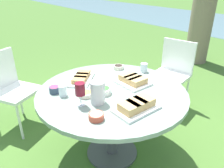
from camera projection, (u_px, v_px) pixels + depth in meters
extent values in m
plane|color=#446B2B|center=(112.00, 152.00, 2.23)|extent=(40.00, 40.00, 0.00)
cylinder|color=#4C4C51|center=(112.00, 151.00, 2.22)|extent=(0.50, 0.50, 0.02)
cylinder|color=#4C4C51|center=(112.00, 124.00, 2.08)|extent=(0.11, 0.11, 0.66)
cylinder|color=gray|center=(112.00, 92.00, 1.92)|extent=(1.31, 1.31, 0.03)
cube|color=white|center=(16.00, 92.00, 2.44)|extent=(0.58, 0.59, 0.04)
cylinder|color=white|center=(20.00, 122.00, 2.32)|extent=(0.03, 0.03, 0.43)
cylinder|color=white|center=(44.00, 105.00, 2.64)|extent=(0.03, 0.03, 0.43)
cylinder|color=white|center=(20.00, 99.00, 2.77)|extent=(0.03, 0.03, 0.43)
cube|color=white|center=(169.00, 76.00, 2.84)|extent=(0.52, 0.51, 0.04)
cube|color=white|center=(178.00, 56.00, 2.87)|extent=(0.44, 0.12, 0.42)
cylinder|color=white|center=(148.00, 93.00, 2.92)|extent=(0.03, 0.03, 0.43)
cylinder|color=white|center=(175.00, 102.00, 2.70)|extent=(0.03, 0.03, 0.43)
cylinder|color=white|center=(161.00, 84.00, 3.18)|extent=(0.03, 0.03, 0.43)
cylinder|color=white|center=(187.00, 92.00, 2.95)|extent=(0.03, 0.03, 0.43)
cylinder|color=silver|center=(98.00, 93.00, 1.68)|extent=(0.11, 0.11, 0.18)
cone|color=silver|center=(101.00, 86.00, 1.61)|extent=(0.03, 0.03, 0.02)
cylinder|color=silver|center=(81.00, 105.00, 1.69)|extent=(0.06, 0.06, 0.01)
cylinder|color=silver|center=(81.00, 100.00, 1.67)|extent=(0.01, 0.01, 0.09)
cylinder|color=maroon|center=(80.00, 89.00, 1.63)|extent=(0.08, 0.08, 0.10)
cube|color=white|center=(133.00, 83.00, 2.03)|extent=(0.29, 0.25, 0.02)
cube|color=tan|center=(128.00, 77.00, 2.06)|extent=(0.10, 0.16, 0.05)
cube|color=tan|center=(133.00, 79.00, 2.02)|extent=(0.10, 0.16, 0.05)
cube|color=tan|center=(138.00, 81.00, 1.97)|extent=(0.10, 0.16, 0.05)
cube|color=white|center=(82.00, 80.00, 2.09)|extent=(0.37, 0.37, 0.02)
cube|color=#B2844C|center=(83.00, 74.00, 2.15)|extent=(0.17, 0.17, 0.04)
cube|color=#B2844C|center=(81.00, 77.00, 2.08)|extent=(0.17, 0.17, 0.04)
cube|color=#B2844C|center=(79.00, 80.00, 2.01)|extent=(0.17, 0.17, 0.04)
cube|color=white|center=(137.00, 109.00, 1.62)|extent=(0.21, 0.35, 0.02)
cube|color=tan|center=(144.00, 101.00, 1.65)|extent=(0.13, 0.12, 0.06)
cube|color=tan|center=(137.00, 104.00, 1.61)|extent=(0.13, 0.12, 0.06)
cube|color=tan|center=(129.00, 108.00, 1.56)|extent=(0.13, 0.12, 0.06)
cylinder|color=beige|center=(85.00, 94.00, 1.81)|extent=(0.12, 0.12, 0.04)
cylinder|color=#E0C147|center=(85.00, 93.00, 1.81)|extent=(0.10, 0.10, 0.02)
cylinder|color=white|center=(103.00, 91.00, 1.85)|extent=(0.14, 0.14, 0.05)
cylinder|color=#387533|center=(103.00, 89.00, 1.85)|extent=(0.11, 0.11, 0.02)
cylinder|color=beige|center=(118.00, 67.00, 2.36)|extent=(0.11, 0.11, 0.04)
cylinder|color=#2D231E|center=(118.00, 66.00, 2.36)|extent=(0.09, 0.09, 0.02)
cylinder|color=#334256|center=(55.00, 90.00, 1.86)|extent=(0.09, 0.09, 0.06)
cylinder|color=#D6385B|center=(54.00, 88.00, 1.86)|extent=(0.07, 0.07, 0.03)
cylinder|color=#B74733|center=(96.00, 116.00, 1.51)|extent=(0.11, 0.11, 0.05)
cylinder|color=silver|center=(96.00, 115.00, 1.50)|extent=(0.09, 0.09, 0.02)
cylinder|color=silver|center=(144.00, 68.00, 2.28)|extent=(0.07, 0.07, 0.09)
cylinder|color=silver|center=(63.00, 91.00, 1.81)|extent=(0.07, 0.07, 0.09)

